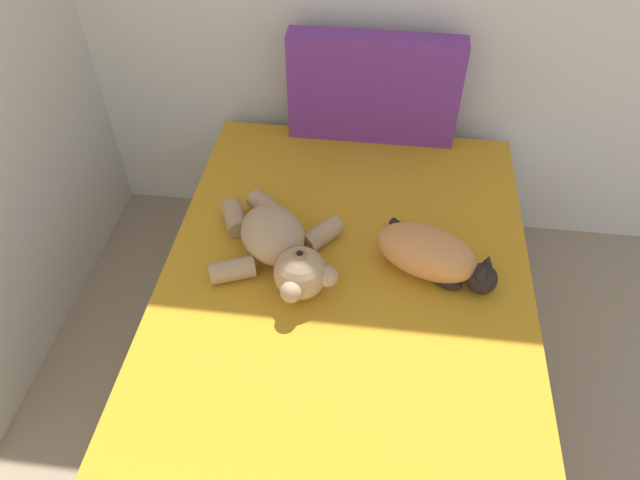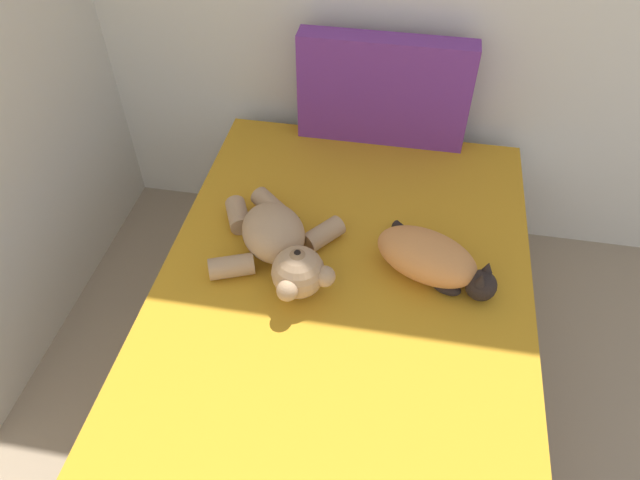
{
  "view_description": "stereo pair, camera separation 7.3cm",
  "coord_description": "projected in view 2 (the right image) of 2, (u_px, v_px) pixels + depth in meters",
  "views": [
    {
      "loc": [
        1.26,
        1.84,
        2.02
      ],
      "look_at": [
        1.1,
        3.17,
        0.66
      ],
      "focal_mm": 33.01,
      "sensor_mm": 36.0,
      "label": 1
    },
    {
      "loc": [
        1.34,
        1.85,
        2.02
      ],
      "look_at": [
        1.1,
        3.17,
        0.66
      ],
      "focal_mm": 33.01,
      "sensor_mm": 36.0,
      "label": 2
    }
  ],
  "objects": [
    {
      "name": "patterned_cushion",
      "position": [
        383.0,
        91.0,
        2.31
      ],
      "size": [
        0.67,
        0.1,
        0.44
      ],
      "color": "#72338C",
      "rests_on": "bed"
    },
    {
      "name": "bed",
      "position": [
        337.0,
        358.0,
        2.04
      ],
      "size": [
        1.26,
        1.97,
        0.56
      ],
      "color": "olive",
      "rests_on": "ground_plane"
    },
    {
      "name": "cat",
      "position": [
        432.0,
        259.0,
        1.88
      ],
      "size": [
        0.42,
        0.36,
        0.15
      ],
      "color": "#D18447",
      "rests_on": "bed"
    },
    {
      "name": "cell_phone",
      "position": [
        280.0,
        227.0,
        2.08
      ],
      "size": [
        0.16,
        0.11,
        0.01
      ],
      "color": "black",
      "rests_on": "bed"
    },
    {
      "name": "teddy_bear",
      "position": [
        280.0,
        245.0,
        1.92
      ],
      "size": [
        0.45,
        0.53,
        0.18
      ],
      "color": "tan",
      "rests_on": "bed"
    }
  ]
}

